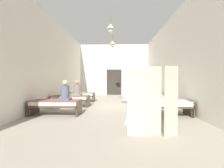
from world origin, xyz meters
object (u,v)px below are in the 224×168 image
(bed_right_row_2, at_px, (146,95))
(nurse_near_aisle, at_px, (127,93))
(bed_right_row_1, at_px, (153,98))
(nurse_mid_aisle, at_px, (133,107))
(patient_seated_secondary, at_px, (65,93))
(bed_right_row_0, at_px, (165,104))
(bed_left_row_1, at_px, (71,98))
(bed_left_row_2, at_px, (80,95))
(bed_left_row_0, at_px, (56,104))
(privacy_screen, at_px, (153,101))
(patient_seated_primary, at_px, (77,90))

(bed_right_row_2, height_order, nurse_near_aisle, nurse_near_aisle)
(bed_right_row_1, height_order, nurse_mid_aisle, nurse_mid_aisle)
(bed_right_row_1, xyz_separation_m, nurse_mid_aisle, (-1.34, -3.07, 0.09))
(bed_right_row_2, height_order, patient_seated_secondary, patient_seated_secondary)
(patient_seated_secondary, bearing_deg, nurse_mid_aisle, -25.63)
(bed_right_row_0, height_order, bed_right_row_1, same)
(bed_right_row_0, xyz_separation_m, bed_left_row_1, (-4.26, 1.90, 0.00))
(bed_right_row_0, bearing_deg, patient_seated_secondary, 179.11)
(bed_left_row_2, xyz_separation_m, patient_seated_secondary, (0.35, -3.74, 0.43))
(bed_right_row_2, relative_size, patient_seated_secondary, 2.38)
(bed_right_row_2, distance_m, nurse_near_aisle, 1.36)
(bed_left_row_0, xyz_separation_m, bed_left_row_2, (0.00, 3.80, 0.00))
(bed_left_row_1, xyz_separation_m, nurse_mid_aisle, (2.91, -3.07, 0.09))
(privacy_screen, bearing_deg, nurse_near_aisle, 81.58)
(patient_seated_primary, relative_size, privacy_screen, 0.47)
(bed_left_row_0, bearing_deg, patient_seated_secondary, 9.88)
(bed_left_row_1, xyz_separation_m, bed_right_row_2, (4.26, 1.90, 0.00))
(bed_right_row_0, relative_size, bed_right_row_2, 1.00)
(bed_left_row_1, height_order, bed_right_row_2, same)
(bed_left_row_1, bearing_deg, patient_seated_primary, -2.14)
(bed_right_row_2, xyz_separation_m, nurse_near_aisle, (-1.13, 0.75, 0.09))
(bed_left_row_1, distance_m, nurse_near_aisle, 4.10)
(nurse_near_aisle, bearing_deg, bed_right_row_1, 54.53)
(bed_right_row_0, relative_size, nurse_mid_aisle, 1.28)
(nurse_mid_aisle, bearing_deg, patient_seated_primary, 145.13)
(bed_left_row_0, height_order, bed_right_row_1, same)
(nurse_mid_aisle, bearing_deg, bed_left_row_2, 135.52)
(bed_left_row_0, height_order, nurse_near_aisle, nurse_near_aisle)
(nurse_mid_aisle, bearing_deg, privacy_screen, -54.25)
(bed_left_row_2, bearing_deg, patient_seated_secondary, -84.65)
(bed_left_row_1, relative_size, bed_right_row_2, 1.00)
(bed_left_row_0, xyz_separation_m, bed_right_row_2, (4.26, 3.80, 0.00))
(nurse_near_aisle, distance_m, privacy_screen, 6.78)
(bed_right_row_0, bearing_deg, privacy_screen, -113.19)
(bed_right_row_1, bearing_deg, bed_left_row_0, -155.94)
(bed_left_row_1, relative_size, privacy_screen, 1.12)
(nurse_mid_aisle, relative_size, patient_seated_primary, 1.86)
(bed_left_row_2, distance_m, nurse_mid_aisle, 5.76)
(bed_right_row_0, xyz_separation_m, nurse_near_aisle, (-1.13, 4.55, 0.09))
(bed_right_row_0, relative_size, bed_left_row_2, 1.00)
(bed_left_row_1, height_order, patient_seated_secondary, patient_seated_secondary)
(bed_left_row_0, height_order, bed_right_row_0, same)
(bed_left_row_0, relative_size, nurse_mid_aisle, 1.28)
(bed_right_row_1, bearing_deg, bed_right_row_2, 90.00)
(bed_left_row_2, xyz_separation_m, patient_seated_primary, (0.35, -1.91, 0.43))
(patient_seated_primary, bearing_deg, bed_right_row_2, 26.10)
(nurse_near_aisle, height_order, patient_seated_secondary, nurse_near_aisle)
(bed_left_row_2, distance_m, patient_seated_primary, 1.99)
(bed_left_row_1, bearing_deg, bed_right_row_1, 0.00)
(bed_left_row_1, distance_m, bed_right_row_1, 4.26)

